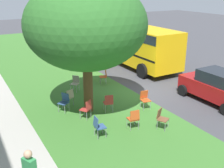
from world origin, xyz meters
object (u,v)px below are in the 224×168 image
object	(u,v)px
chair_0	(75,82)
chair_5	(145,98)
chair_2	(134,118)
chair_6	(109,102)
chair_1	(69,96)
chair_3	(64,101)
chair_7	(104,75)
school_bus	(126,39)
chair_4	(98,125)
parked_car	(217,86)
street_tree	(86,25)
chair_9	(87,108)
chair_8	(161,117)

from	to	relation	value
chair_0	chair_5	size ratio (longest dim) A/B	1.00
chair_2	chair_6	distance (m)	1.93
chair_1	chair_3	bearing A→B (deg)	136.28
chair_3	chair_7	bearing A→B (deg)	-54.73
chair_2	school_bus	size ratio (longest dim) A/B	0.08
chair_4	chair_6	distance (m)	2.28
chair_6	parked_car	distance (m)	5.59
street_tree	chair_2	xyz separation A→B (m)	(-2.55, -0.83, -3.50)
chair_3	school_bus	bearing A→B (deg)	-50.09
chair_0	parked_car	size ratio (longest dim) A/B	0.24
chair_9	school_bus	world-z (taller)	school_bus
chair_1	chair_3	size ratio (longest dim) A/B	1.00
chair_8	parked_car	size ratio (longest dim) A/B	0.24
chair_3	chair_6	xyz separation A→B (m)	(-1.14, -1.75, 0.00)
chair_2	chair_5	size ratio (longest dim) A/B	1.00
chair_4	chair_8	world-z (taller)	same
chair_4	chair_5	distance (m)	3.41
street_tree	chair_9	size ratio (longest dim) A/B	6.80
street_tree	chair_9	xyz separation A→B (m)	(-0.74, 0.44, -3.50)
chair_2	school_bus	distance (m)	10.80
chair_1	chair_9	xyz separation A→B (m)	(-1.67, -0.18, 0.00)
chair_1	chair_9	bearing A→B (deg)	-173.78
chair_5	parked_car	distance (m)	3.80
school_bus	chair_0	bearing A→B (deg)	123.95
chair_7	chair_8	bearing A→B (deg)	174.43
chair_5	chair_6	world-z (taller)	same
chair_1	chair_9	distance (m)	1.68
chair_9	school_bus	bearing A→B (deg)	-42.47
chair_9	chair_4	bearing A→B (deg)	170.50
chair_3	chair_4	bearing A→B (deg)	-174.10
street_tree	chair_0	distance (m)	4.44
chair_2	chair_9	xyz separation A→B (m)	(1.81, 1.27, 0.00)
school_bus	chair_5	bearing A→B (deg)	153.53
chair_5	chair_6	size ratio (longest dim) A/B	1.00
chair_6	chair_9	distance (m)	1.17
chair_0	parked_car	bearing A→B (deg)	-131.62
chair_2	chair_3	distance (m)	3.58
chair_5	chair_8	xyz separation A→B (m)	(-1.95, 0.60, 0.00)
chair_9	parked_car	bearing A→B (deg)	-103.39
chair_0	school_bus	bearing A→B (deg)	-56.05
street_tree	chair_5	distance (m)	4.42
chair_3	chair_9	world-z (taller)	same
chair_8	parked_car	xyz separation A→B (m)	(0.80, -4.21, 0.32)
street_tree	parked_car	bearing A→B (deg)	-110.66
chair_0	chair_3	xyz separation A→B (m)	(-2.19, 1.47, 0.00)
chair_0	chair_4	bearing A→B (deg)	167.11
chair_4	school_bus	world-z (taller)	school_bus
chair_2	chair_6	xyz separation A→B (m)	(1.92, 0.10, 0.00)
chair_8	chair_4	bearing A→B (deg)	74.96
street_tree	chair_3	distance (m)	3.68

